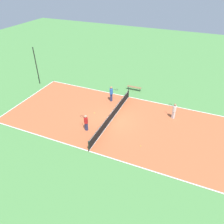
{
  "coord_description": "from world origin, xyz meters",
  "views": [
    {
      "loc": [
        -16.43,
        -7.06,
        12.85
      ],
      "look_at": [
        0.0,
        0.0,
        0.9
      ],
      "focal_mm": 35.0,
      "sensor_mm": 36.0,
      "label": 1
    }
  ],
  "objects_px": {
    "tennis_net": "(112,115)",
    "tennis_ball_left_sideline": "(95,113)",
    "bench": "(134,87)",
    "player_near_blue": "(111,93)",
    "fence_post_back_right": "(36,66)",
    "tennis_ball_right_alley": "(141,146)",
    "player_far_white": "(174,110)",
    "player_coach_red": "(86,122)"
  },
  "relations": [
    {
      "from": "player_coach_red",
      "to": "tennis_ball_right_alley",
      "type": "height_order",
      "value": "player_coach_red"
    },
    {
      "from": "fence_post_back_right",
      "to": "player_coach_red",
      "type": "bearing_deg",
      "value": -120.91
    },
    {
      "from": "player_coach_red",
      "to": "player_near_blue",
      "type": "xyz_separation_m",
      "value": [
        5.83,
        -0.02,
        0.11
      ]
    },
    {
      "from": "player_far_white",
      "to": "tennis_net",
      "type": "bearing_deg",
      "value": 60.25
    },
    {
      "from": "tennis_net",
      "to": "tennis_ball_left_sideline",
      "type": "height_order",
      "value": "tennis_net"
    },
    {
      "from": "tennis_net",
      "to": "player_far_white",
      "type": "distance_m",
      "value": 6.19
    },
    {
      "from": "tennis_net",
      "to": "player_coach_red",
      "type": "height_order",
      "value": "player_coach_red"
    },
    {
      "from": "player_coach_red",
      "to": "tennis_ball_right_alley",
      "type": "distance_m",
      "value": 5.43
    },
    {
      "from": "tennis_ball_left_sideline",
      "to": "bench",
      "type": "bearing_deg",
      "value": -18.28
    },
    {
      "from": "tennis_net",
      "to": "player_far_white",
      "type": "bearing_deg",
      "value": -64.79
    },
    {
      "from": "bench",
      "to": "fence_post_back_right",
      "type": "xyz_separation_m",
      "value": [
        -3.15,
        12.0,
        2.02
      ]
    },
    {
      "from": "bench",
      "to": "player_near_blue",
      "type": "bearing_deg",
      "value": 66.37
    },
    {
      "from": "fence_post_back_right",
      "to": "tennis_ball_left_sideline",
      "type": "bearing_deg",
      "value": -109.2
    },
    {
      "from": "tennis_net",
      "to": "bench",
      "type": "xyz_separation_m",
      "value": [
        6.85,
        -0.06,
        -0.14
      ]
    },
    {
      "from": "tennis_ball_right_alley",
      "to": "tennis_ball_left_sideline",
      "type": "height_order",
      "value": "same"
    },
    {
      "from": "bench",
      "to": "player_near_blue",
      "type": "xyz_separation_m",
      "value": [
        -3.56,
        1.56,
        0.7
      ]
    },
    {
      "from": "bench",
      "to": "tennis_ball_left_sideline",
      "type": "relative_size",
      "value": 26.59
    },
    {
      "from": "tennis_net",
      "to": "bench",
      "type": "relative_size",
      "value": 5.43
    },
    {
      "from": "player_near_blue",
      "to": "player_far_white",
      "type": "xyz_separation_m",
      "value": [
        -0.66,
        -7.09,
        -0.09
      ]
    },
    {
      "from": "bench",
      "to": "tennis_net",
      "type": "bearing_deg",
      "value": 89.54
    },
    {
      "from": "player_coach_red",
      "to": "bench",
      "type": "bearing_deg",
      "value": -76.77
    },
    {
      "from": "player_coach_red",
      "to": "player_far_white",
      "type": "height_order",
      "value": "player_far_white"
    },
    {
      "from": "tennis_net",
      "to": "fence_post_back_right",
      "type": "height_order",
      "value": "fence_post_back_right"
    },
    {
      "from": "player_near_blue",
      "to": "tennis_ball_right_alley",
      "type": "distance_m",
      "value": 8.06
    },
    {
      "from": "player_far_white",
      "to": "tennis_ball_right_alley",
      "type": "height_order",
      "value": "player_far_white"
    },
    {
      "from": "player_far_white",
      "to": "fence_post_back_right",
      "type": "xyz_separation_m",
      "value": [
        1.07,
        17.53,
        1.41
      ]
    },
    {
      "from": "tennis_net",
      "to": "player_near_blue",
      "type": "height_order",
      "value": "player_near_blue"
    },
    {
      "from": "fence_post_back_right",
      "to": "tennis_ball_right_alley",
      "type": "bearing_deg",
      "value": -111.99
    },
    {
      "from": "player_far_white",
      "to": "fence_post_back_right",
      "type": "relative_size",
      "value": 0.35
    },
    {
      "from": "player_near_blue",
      "to": "player_far_white",
      "type": "relative_size",
      "value": 1.08
    },
    {
      "from": "bench",
      "to": "player_far_white",
      "type": "distance_m",
      "value": 6.98
    },
    {
      "from": "player_near_blue",
      "to": "tennis_ball_left_sideline",
      "type": "bearing_deg",
      "value": -133.32
    },
    {
      "from": "tennis_net",
      "to": "player_coach_red",
      "type": "bearing_deg",
      "value": 149.09
    },
    {
      "from": "fence_post_back_right",
      "to": "player_near_blue",
      "type": "bearing_deg",
      "value": -92.24
    },
    {
      "from": "bench",
      "to": "tennis_ball_right_alley",
      "type": "bearing_deg",
      "value": 111.64
    },
    {
      "from": "tennis_ball_right_alley",
      "to": "fence_post_back_right",
      "type": "distance_m",
      "value": 17.18
    },
    {
      "from": "player_near_blue",
      "to": "fence_post_back_right",
      "type": "bearing_deg",
      "value": 145.97
    },
    {
      "from": "player_near_blue",
      "to": "player_far_white",
      "type": "distance_m",
      "value": 7.12
    },
    {
      "from": "bench",
      "to": "tennis_ball_right_alley",
      "type": "relative_size",
      "value": 26.59
    },
    {
      "from": "bench",
      "to": "player_coach_red",
      "type": "relative_size",
      "value": 1.08
    },
    {
      "from": "bench",
      "to": "player_near_blue",
      "type": "relative_size",
      "value": 0.98
    },
    {
      "from": "bench",
      "to": "player_far_white",
      "type": "bearing_deg",
      "value": 142.69
    }
  ]
}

